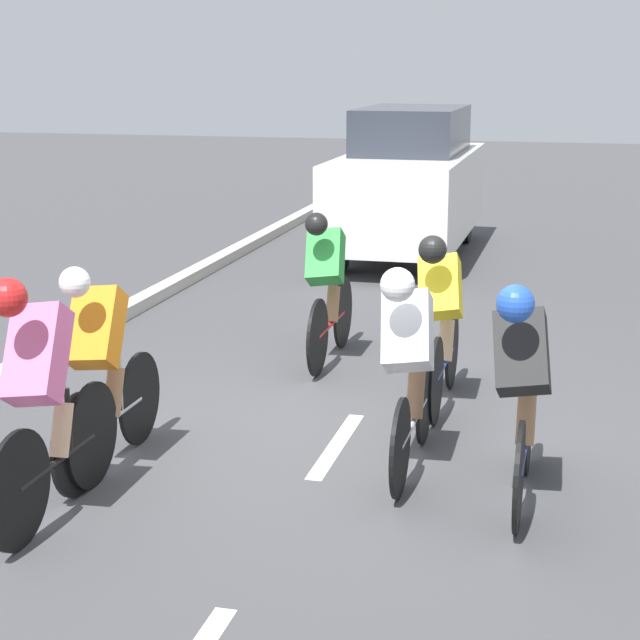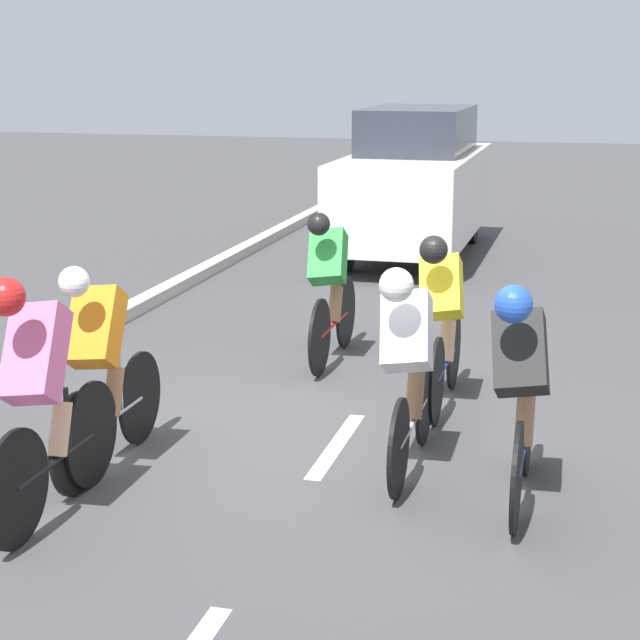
% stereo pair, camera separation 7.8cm
% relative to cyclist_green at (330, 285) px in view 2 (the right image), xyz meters
% --- Properties ---
extents(ground_plane, '(60.00, 60.00, 0.00)m').
position_rel_cyclist_green_xyz_m(ground_plane, '(-0.60, 1.95, -0.75)').
color(ground_plane, '#424244').
extents(lane_stripe_mid, '(0.12, 1.40, 0.01)m').
position_rel_cyclist_green_xyz_m(lane_stripe_mid, '(-0.60, 2.15, -0.74)').
color(lane_stripe_mid, white).
rests_on(lane_stripe_mid, ground).
extents(lane_stripe_far, '(0.12, 1.40, 0.01)m').
position_rel_cyclist_green_xyz_m(lane_stripe_far, '(-0.60, -1.05, -0.74)').
color(lane_stripe_far, white).
rests_on(lane_stripe_far, ground).
extents(cyclist_green, '(0.38, 1.72, 1.45)m').
position_rel_cyclist_green_xyz_m(cyclist_green, '(0.00, 0.00, 0.00)').
color(cyclist_green, black).
rests_on(cyclist_green, ground).
extents(cyclist_orange, '(0.37, 1.70, 1.49)m').
position_rel_cyclist_green_xyz_m(cyclist_orange, '(0.85, 3.02, 0.02)').
color(cyclist_orange, black).
rests_on(cyclist_orange, ground).
extents(cyclist_yellow, '(0.40, 1.68, 1.46)m').
position_rel_cyclist_green_xyz_m(cyclist_yellow, '(-1.21, 1.06, 0.02)').
color(cyclist_yellow, black).
rests_on(cyclist_yellow, ground).
extents(cyclist_pink, '(0.39, 1.68, 1.58)m').
position_rel_cyclist_green_xyz_m(cyclist_pink, '(0.83, 3.86, 0.08)').
color(cyclist_pink, black).
rests_on(cyclist_pink, ground).
extents(cyclist_white, '(0.39, 1.71, 1.48)m').
position_rel_cyclist_green_xyz_m(cyclist_white, '(-1.19, 2.53, 0.04)').
color(cyclist_white, black).
rests_on(cyclist_white, ground).
extents(cyclist_black, '(0.40, 1.65, 1.49)m').
position_rel_cyclist_green_xyz_m(cyclist_black, '(-1.97, 2.90, 0.04)').
color(cyclist_black, black).
rests_on(cyclist_black, ground).
extents(support_car, '(1.70, 4.37, 2.11)m').
position_rel_cyclist_green_xyz_m(support_car, '(0.20, -5.73, 0.31)').
color(support_car, black).
rests_on(support_car, ground).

